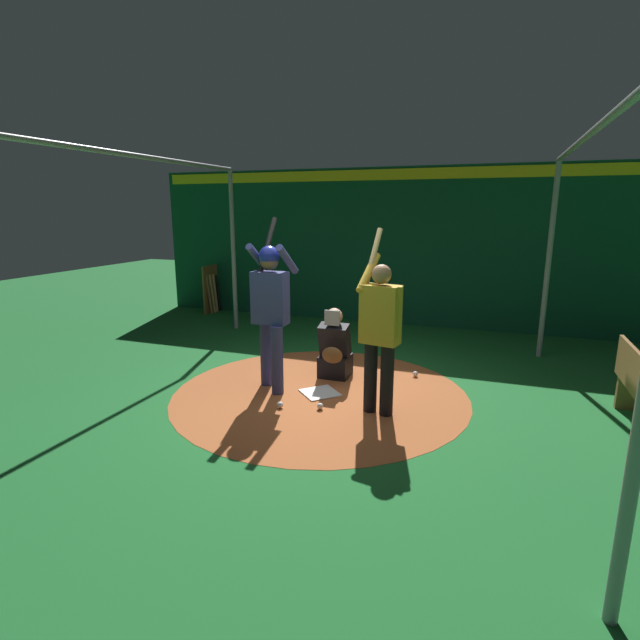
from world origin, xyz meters
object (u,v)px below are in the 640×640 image
baseball_1 (415,374)px  baseball_2 (320,406)px  bat_rack (215,290)px  baseball_0 (280,405)px  home_plate (320,393)px  catcher (335,350)px  visitor (380,329)px  batter (270,303)px

baseball_1 → baseball_2: bearing=-29.7°
bat_rack → baseball_0: (4.53, 3.67, -0.45)m
bat_rack → home_plate: bearing=45.1°
home_plate → catcher: size_ratio=0.43×
baseball_2 → home_plate: bearing=-160.0°
catcher → baseball_0: bearing=-11.9°
bat_rack → baseball_2: size_ratio=14.20×
visitor → baseball_2: visitor is taller
bat_rack → batter: bearing=39.8°
batter → bat_rack: batter is taller
catcher → baseball_0: 1.31m
batter → baseball_1: bearing=122.8°
batter → home_plate: bearing=93.8°
catcher → baseball_1: size_ratio=13.16×
home_plate → baseball_1: size_ratio=5.68×
home_plate → batter: bearing=-86.2°
baseball_2 → baseball_1: bearing=150.3°
home_plate → baseball_1: 1.46m
visitor → bat_rack: (-4.26, -4.77, -0.49)m
baseball_1 → baseball_2: same height
catcher → baseball_0: catcher is taller
bat_rack → baseball_0: size_ratio=14.20×
visitor → bat_rack: bearing=-120.7°
home_plate → visitor: visitor is taller
batter → visitor: batter is taller
baseball_1 → batter: bearing=-57.2°
catcher → visitor: 1.41m
batter → visitor: (0.27, 1.45, -0.14)m
baseball_0 → baseball_2: (-0.12, 0.45, 0.00)m
batter → catcher: 1.19m
visitor → baseball_2: 1.15m
catcher → visitor: bearing=40.9°
catcher → home_plate: bearing=1.9°
catcher → baseball_2: (1.12, 0.19, -0.34)m
batter → bat_rack: 5.22m
visitor → baseball_0: visitor is taller
baseball_2 → batter: bearing=-117.7°
visitor → bat_rack: 6.41m
batter → visitor: bearing=79.4°
batter → visitor: size_ratio=1.05×
home_plate → catcher: 0.75m
bat_rack → baseball_2: bat_rack is taller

